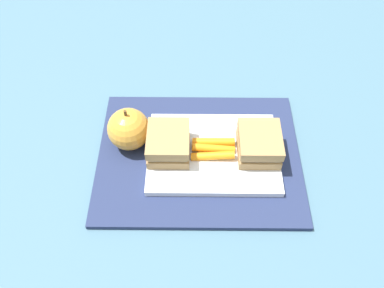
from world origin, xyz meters
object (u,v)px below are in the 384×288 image
(food_tray, at_px, (213,153))
(apple, at_px, (129,129))
(sandwich_half_left, at_px, (259,144))
(carrot_sticks_bundle, at_px, (213,149))
(sandwich_half_right, at_px, (168,143))

(food_tray, relative_size, apple, 2.66)
(food_tray, bearing_deg, sandwich_half_left, 180.00)
(sandwich_half_left, height_order, apple, apple)
(food_tray, relative_size, carrot_sticks_bundle, 2.97)
(sandwich_half_right, height_order, carrot_sticks_bundle, sandwich_half_right)
(sandwich_half_right, distance_m, apple, 0.08)
(food_tray, distance_m, apple, 0.15)
(food_tray, distance_m, sandwich_half_left, 0.08)
(sandwich_half_left, height_order, carrot_sticks_bundle, sandwich_half_left)
(sandwich_half_left, bearing_deg, food_tray, 0.00)
(sandwich_half_left, xyz_separation_m, carrot_sticks_bundle, (0.08, 0.00, -0.01))
(sandwich_half_right, bearing_deg, sandwich_half_left, 180.00)
(sandwich_half_right, distance_m, carrot_sticks_bundle, 0.08)
(food_tray, height_order, apple, apple)
(sandwich_half_left, xyz_separation_m, sandwich_half_right, (0.16, 0.00, 0.00))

